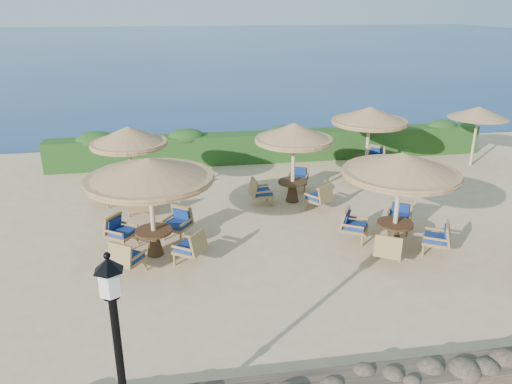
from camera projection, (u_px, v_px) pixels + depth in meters
name	position (u px, v px, depth m)	size (l,w,h in m)	color
ground	(320.00, 234.00, 14.24)	(120.00, 120.00, 0.00)	tan
sea	(196.00, 43.00, 78.74)	(160.00, 160.00, 0.00)	navy
hedge	(272.00, 146.00, 20.66)	(18.00, 0.90, 1.20)	#193C13
stone_wall	(423.00, 380.00, 8.44)	(15.00, 0.65, 0.44)	brown
lamp_post	(121.00, 374.00, 6.69)	(0.44, 0.44, 3.31)	black
extra_parasol	(479.00, 113.00, 19.43)	(2.30, 2.30, 2.41)	#C8B38D
cafe_set_0	(150.00, 186.00, 12.43)	(3.25, 3.25, 2.65)	#C8B38D
cafe_set_1	(400.00, 181.00, 12.87)	(3.04, 3.04, 2.65)	#C8B38D
cafe_set_3	(130.00, 153.00, 15.55)	(2.72, 2.64, 2.65)	#C8B38D
cafe_set_4	(294.00, 148.00, 15.95)	(2.69, 2.76, 2.65)	#C8B38D
cafe_set_5	(369.00, 124.00, 18.29)	(2.80, 2.80, 2.65)	#C8B38D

